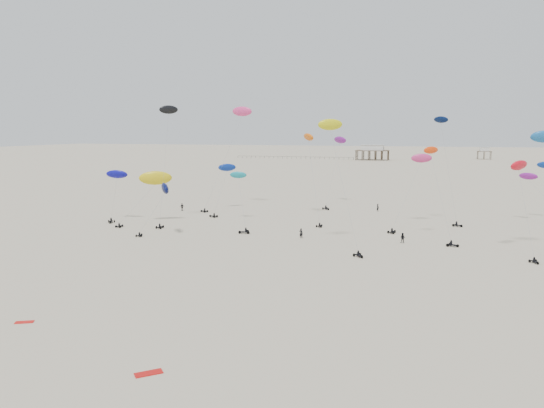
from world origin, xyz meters
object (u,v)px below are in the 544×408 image
(pavilion_main, at_px, (372,153))
(rig_3, at_px, (337,153))
(rig_0, at_px, (522,184))
(spectator_0, at_px, (301,238))
(pavilion_small, at_px, (484,154))

(pavilion_main, relative_size, rig_3, 0.98)
(rig_0, relative_size, rig_3, 0.71)
(pavilion_main, distance_m, rig_3, 262.53)
(rig_3, distance_m, spectator_0, 18.36)
(pavilion_main, bearing_deg, spectator_0, -86.99)
(rig_3, xyz_separation_m, spectator_0, (-7.26, 6.42, -15.59))
(pavilion_main, xyz_separation_m, spectator_0, (13.40, -255.05, -4.22))
(rig_0, distance_m, rig_3, 28.88)
(pavilion_main, xyz_separation_m, rig_0, (48.89, -257.35, 6.81))
(spectator_0, bearing_deg, rig_0, -171.83)
(pavilion_main, distance_m, pavilion_small, 76.16)
(pavilion_main, relative_size, rig_0, 1.38)
(pavilion_main, xyz_separation_m, rig_3, (20.67, -261.47, 11.37))
(pavilion_small, bearing_deg, pavilion_main, -156.80)
(pavilion_small, bearing_deg, rig_0, -94.20)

